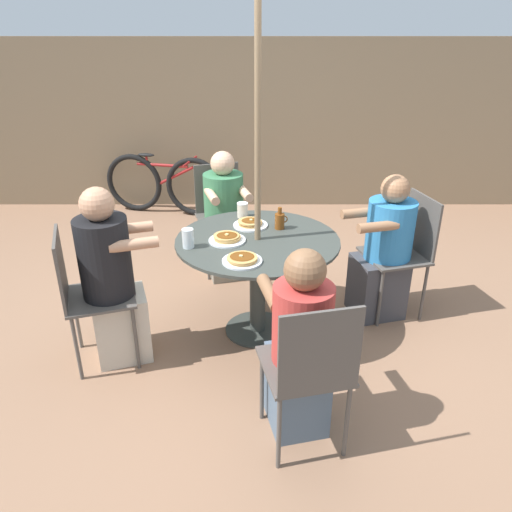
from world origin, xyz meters
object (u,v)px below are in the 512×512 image
object	(u,v)px
patio_chair_east	(83,290)
pancake_plate_b	(241,260)
patio_chair_north	(219,210)
syrup_bottle	(278,220)
pancake_plate_c	(249,224)
patio_chair_west	(404,247)
coffee_cup	(241,210)
diner_north	(223,221)
pancake_plate_a	(226,239)
diner_west	(382,254)
patio_chair_south	(309,366)
patio_table	(256,260)
diner_east	(111,284)
bicycle	(162,184)
diner_south	(298,350)
drinking_glass_a	(186,238)

from	to	relation	value
patio_chair_east	pancake_plate_b	distance (m)	1.02
patio_chair_north	patio_chair_east	size ratio (longest dim) A/B	1.00
syrup_bottle	pancake_plate_c	bearing A→B (deg)	167.41
pancake_plate_b	pancake_plate_c	world-z (taller)	pancake_plate_c
patio_chair_east	pancake_plate_b	xyz separation A→B (m)	(1.00, 0.00, 0.21)
patio_chair_west	coffee_cup	distance (m)	1.26
diner_north	pancake_plate_a	xyz separation A→B (m)	(0.08, -0.97, 0.25)
diner_west	pancake_plate_c	distance (m)	1.03
patio_chair_south	syrup_bottle	size ratio (longest dim) A/B	5.86
diner_west	pancake_plate_b	size ratio (longest dim) A/B	4.45
patio_table	diner_west	size ratio (longest dim) A/B	1.01
patio_chair_north	pancake_plate_a	world-z (taller)	patio_chair_north
diner_east	bicycle	size ratio (longest dim) A/B	0.85
patio_table	patio_chair_west	size ratio (longest dim) A/B	1.20
syrup_bottle	bicycle	xyz separation A→B (m)	(-1.24, 2.28, -0.45)
diner_south	bicycle	bearing A→B (deg)	97.85
patio_chair_east	coffee_cup	size ratio (longest dim) A/B	8.37
drinking_glass_a	diner_south	bearing A→B (deg)	-50.60
syrup_bottle	coffee_cup	xyz separation A→B (m)	(-0.27, 0.23, -0.01)
pancake_plate_a	syrup_bottle	distance (m)	0.43
patio_chair_south	pancake_plate_c	distance (m)	1.41
syrup_bottle	diner_west	bearing A→B (deg)	4.82
coffee_cup	diner_west	bearing A→B (deg)	-8.76
diner_west	diner_east	bearing A→B (deg)	91.52
drinking_glass_a	bicycle	distance (m)	2.71
patio_chair_east	patio_chair_north	bearing A→B (deg)	134.36
diner_south	diner_west	xyz separation A→B (m)	(0.72, 1.21, -0.01)
patio_chair_east	diner_north	bearing A→B (deg)	129.75
pancake_plate_b	pancake_plate_a	bearing A→B (deg)	108.96
pancake_plate_c	patio_chair_north	bearing A→B (deg)	107.85
patio_table	diner_south	size ratio (longest dim) A/B	1.01
diner_south	syrup_bottle	size ratio (longest dim) A/B	6.98
patio_chair_west	coffee_cup	xyz separation A→B (m)	(-1.23, 0.12, 0.25)
patio_chair_south	patio_chair_north	bearing A→B (deg)	91.90
pancake_plate_a	pancake_plate_c	world-z (taller)	same
pancake_plate_b	syrup_bottle	world-z (taller)	syrup_bottle
pancake_plate_a	pancake_plate_c	distance (m)	0.31
patio_chair_south	pancake_plate_a	world-z (taller)	patio_chair_south
patio_chair_north	syrup_bottle	distance (m)	1.07
diner_north	pancake_plate_a	size ratio (longest dim) A/B	4.42
diner_north	diner_west	xyz separation A→B (m)	(1.22, -0.68, 0.00)
patio_chair_west	syrup_bottle	world-z (taller)	patio_chair_west
patio_chair_north	syrup_bottle	size ratio (longest dim) A/B	5.86
patio_chair_north	syrup_bottle	xyz separation A→B (m)	(0.49, -0.92, 0.26)
diner_east	patio_chair_south	distance (m)	1.44
patio_chair_north	diner_west	size ratio (longest dim) A/B	0.84
patio_chair_north	diner_north	bearing A→B (deg)	90.00
pancake_plate_b	bicycle	distance (m)	3.02
patio_chair_east	diner_south	xyz separation A→B (m)	(1.31, -0.60, -0.03)
diner_west	syrup_bottle	size ratio (longest dim) A/B	6.99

